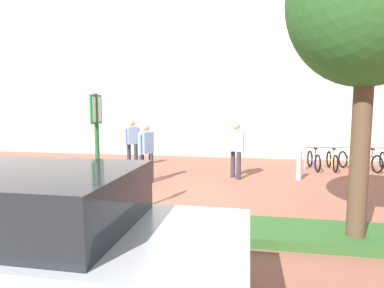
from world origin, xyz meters
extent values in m
plane|color=#9E5B47|center=(0.00, 0.00, 0.00)|extent=(60.00, 60.00, 0.00)
cube|color=silver|center=(0.00, 7.28, 5.00)|extent=(28.00, 1.20, 10.00)
cube|color=#336028|center=(0.38, -1.97, 0.08)|extent=(7.00, 1.10, 0.16)
cylinder|color=brown|center=(3.04, -2.10, 1.41)|extent=(0.28, 0.28, 2.81)
cylinder|color=#2D7238|center=(-1.33, -1.97, 1.20)|extent=(0.08, 0.08, 2.41)
cube|color=#198C33|center=(-1.33, -1.97, 2.13)|extent=(0.05, 0.36, 0.52)
cube|color=white|center=(-1.33, -1.97, 2.13)|extent=(0.05, 0.30, 0.44)
torus|color=black|center=(-1.92, -1.69, 0.33)|extent=(0.66, 0.14, 0.66)
torus|color=black|center=(-0.91, -1.82, 0.33)|extent=(0.66, 0.14, 0.66)
cylinder|color=black|center=(-1.42, -1.75, 0.55)|extent=(0.83, 0.14, 0.04)
cylinder|color=black|center=(-1.32, -1.76, 0.30)|extent=(0.61, 0.11, 0.44)
cylinder|color=black|center=(-1.60, -1.73, 0.67)|extent=(0.04, 0.04, 0.28)
cube|color=black|center=(-1.60, -1.73, 0.83)|extent=(0.21, 0.10, 0.05)
cylinder|color=black|center=(-1.03, -1.80, 0.81)|extent=(0.09, 0.42, 0.04)
cylinder|color=#99999E|center=(3.31, 4.33, 0.40)|extent=(0.06, 0.06, 0.80)
cylinder|color=#99999E|center=(5.15, 4.53, 0.80)|extent=(3.69, 0.46, 0.06)
torus|color=black|center=(3.66, 3.94, 0.30)|extent=(0.11, 0.61, 0.61)
torus|color=black|center=(3.57, 4.87, 0.30)|extent=(0.11, 0.61, 0.61)
cylinder|color=#194CA5|center=(3.61, 4.41, 0.51)|extent=(0.11, 0.77, 0.03)
cylinder|color=#194CA5|center=(3.60, 4.50, 0.27)|extent=(0.09, 0.56, 0.40)
cylinder|color=#194CA5|center=(3.63, 4.24, 0.62)|extent=(0.03, 0.03, 0.26)
cube|color=black|center=(3.63, 4.24, 0.76)|extent=(0.09, 0.19, 0.05)
cylinder|color=#194CA5|center=(3.58, 4.76, 0.75)|extent=(0.39, 0.07, 0.04)
torus|color=black|center=(4.23, 3.96, 0.30)|extent=(0.06, 0.61, 0.61)
torus|color=black|center=(4.23, 4.90, 0.30)|extent=(0.06, 0.61, 0.61)
cylinder|color=gold|center=(4.23, 4.43, 0.51)|extent=(0.03, 0.77, 0.03)
cylinder|color=gold|center=(4.23, 4.52, 0.27)|extent=(0.03, 0.56, 0.40)
cylinder|color=gold|center=(4.23, 4.26, 0.62)|extent=(0.03, 0.03, 0.26)
cube|color=black|center=(4.23, 4.26, 0.76)|extent=(0.07, 0.18, 0.05)
cylinder|color=gold|center=(4.23, 4.79, 0.75)|extent=(0.39, 0.04, 0.04)
torus|color=black|center=(4.96, 4.06, 0.30)|extent=(0.21, 0.60, 0.61)
torus|color=black|center=(4.72, 4.97, 0.30)|extent=(0.21, 0.60, 0.61)
cylinder|color=gold|center=(4.84, 4.51, 0.51)|extent=(0.22, 0.75, 0.03)
cylinder|color=gold|center=(4.82, 4.60, 0.27)|extent=(0.17, 0.55, 0.40)
cylinder|color=gold|center=(4.88, 4.35, 0.62)|extent=(0.03, 0.03, 0.26)
cube|color=black|center=(4.88, 4.35, 0.76)|extent=(0.12, 0.20, 0.05)
cylinder|color=gold|center=(4.75, 4.86, 0.75)|extent=(0.38, 0.13, 0.04)
torus|color=black|center=(5.57, 4.12, 0.30)|extent=(0.20, 0.60, 0.61)
torus|color=black|center=(5.34, 5.03, 0.30)|extent=(0.20, 0.60, 0.61)
cylinder|color=red|center=(5.46, 4.57, 0.51)|extent=(0.22, 0.75, 0.03)
cylinder|color=red|center=(5.43, 4.66, 0.27)|extent=(0.17, 0.55, 0.40)
cylinder|color=red|center=(5.50, 4.41, 0.62)|extent=(0.03, 0.03, 0.26)
cube|color=black|center=(5.50, 4.41, 0.76)|extent=(0.12, 0.20, 0.05)
cylinder|color=red|center=(5.37, 4.92, 0.75)|extent=(0.38, 0.13, 0.04)
torus|color=black|center=(6.09, 5.08, 0.30)|extent=(0.08, 0.61, 0.61)
cylinder|color=#ADADB2|center=(2.85, 2.58, 0.45)|extent=(0.16, 0.16, 0.90)
cylinder|color=#383342|center=(1.07, 2.33, 0.42)|extent=(0.14, 0.14, 0.85)
cylinder|color=#383342|center=(0.88, 2.60, 0.42)|extent=(0.14, 0.14, 0.85)
cube|color=beige|center=(0.97, 2.47, 1.16)|extent=(0.41, 0.25, 0.62)
cylinder|color=beige|center=(1.23, 2.47, 1.13)|extent=(0.09, 0.09, 0.59)
cylinder|color=beige|center=(0.71, 2.46, 1.13)|extent=(0.09, 0.09, 0.59)
sphere|color=tan|center=(0.97, 2.47, 1.61)|extent=(0.22, 0.22, 0.22)
cylinder|color=#383342|center=(-1.66, 1.39, 0.42)|extent=(0.14, 0.14, 0.85)
cylinder|color=#383342|center=(-1.41, 1.47, 0.42)|extent=(0.14, 0.14, 0.85)
cube|color=#8CB2E5|center=(-1.54, 1.43, 1.16)|extent=(0.38, 0.46, 0.62)
cylinder|color=#8CB2E5|center=(-1.65, 1.19, 1.13)|extent=(0.09, 0.09, 0.59)
cylinder|color=#8CB2E5|center=(-1.43, 1.67, 1.13)|extent=(0.09, 0.09, 0.59)
sphere|color=tan|center=(-1.54, 1.43, 1.61)|extent=(0.22, 0.22, 0.22)
cylinder|color=#2D2D38|center=(-2.97, 3.74, 0.42)|extent=(0.14, 0.14, 0.85)
cylinder|color=#2D2D38|center=(-2.70, 3.73, 0.42)|extent=(0.14, 0.14, 0.85)
cube|color=#8CB2E5|center=(-2.84, 3.74, 1.16)|extent=(0.45, 0.45, 0.62)
cylinder|color=#8CB2E5|center=(-3.02, 3.55, 1.13)|extent=(0.09, 0.09, 0.59)
cylinder|color=#8CB2E5|center=(-2.66, 3.92, 1.13)|extent=(0.09, 0.09, 0.59)
sphere|color=tan|center=(-2.84, 3.74, 1.61)|extent=(0.22, 0.22, 0.22)
cube|color=#B7B7BC|center=(-0.75, -4.54, 0.60)|extent=(4.30, 1.81, 0.76)
cube|color=#1E2328|center=(-0.95, -4.54, 1.26)|extent=(2.41, 1.59, 0.56)
cylinder|color=black|center=(0.71, -3.63, 0.32)|extent=(0.64, 0.22, 0.64)
camera|label=1|loc=(1.37, -7.31, 2.15)|focal=30.01mm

